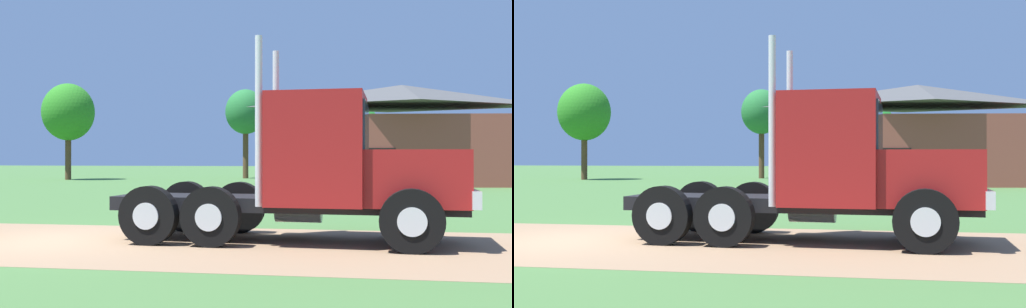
{
  "view_description": "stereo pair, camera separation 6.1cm",
  "coord_description": "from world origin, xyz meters",
  "views": [
    {
      "loc": [
        6.25,
        -11.67,
        1.71
      ],
      "look_at": [
        3.87,
        2.28,
        1.77
      ],
      "focal_mm": 43.55,
      "sensor_mm": 36.0,
      "label": 1
    },
    {
      "loc": [
        6.31,
        -11.66,
        1.71
      ],
      "look_at": [
        3.87,
        2.28,
        1.77
      ],
      "focal_mm": 43.55,
      "sensor_mm": 36.0,
      "label": 2
    }
  ],
  "objects": [
    {
      "name": "tree_mid",
      "position": [
        -2.8,
        36.47,
        5.2
      ],
      "size": [
        3.22,
        3.22,
        7.04
      ],
      "color": "#513823",
      "rests_on": "ground_plane"
    },
    {
      "name": "dirt_track",
      "position": [
        0.0,
        0.0,
        0.0
      ],
      "size": [
        120.0,
        5.71,
        0.01
      ],
      "primitive_type": "cube",
      "color": "#927253",
      "rests_on": "ground_plane"
    },
    {
      "name": "ground_plane",
      "position": [
        0.0,
        0.0,
        0.0
      ],
      "size": [
        200.0,
        200.0,
        0.0
      ],
      "primitive_type": "plane",
      "color": "#436C35"
    },
    {
      "name": "tree_left",
      "position": [
        -15.28,
        31.4,
        5.0
      ],
      "size": [
        3.85,
        3.85,
        7.16
      ],
      "color": "#513823",
      "rests_on": "ground_plane"
    },
    {
      "name": "truck_foreground_white",
      "position": [
        5.56,
        0.77,
        1.38
      ],
      "size": [
        7.21,
        2.85,
        4.01
      ],
      "color": "black",
      "rests_on": "ground_plane"
    },
    {
      "name": "tree_right",
      "position": [
        5.91,
        41.56,
        4.06
      ],
      "size": [
        3.77,
        3.77,
        6.15
      ],
      "color": "#513823",
      "rests_on": "ground_plane"
    },
    {
      "name": "shed_building",
      "position": [
        8.66,
        26.97,
        2.93
      ],
      "size": [
        14.29,
        8.75,
        6.08
      ],
      "color": "brown",
      "rests_on": "ground_plane"
    }
  ]
}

